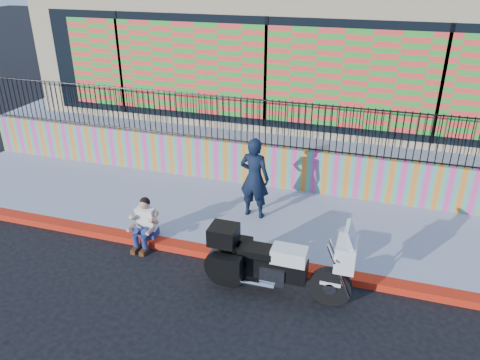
% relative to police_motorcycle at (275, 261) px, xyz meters
% --- Properties ---
extents(ground, '(90.00, 90.00, 0.00)m').
position_rel_police_motorcycle_xyz_m(ground, '(-1.51, 0.75, -0.69)').
color(ground, black).
rests_on(ground, ground).
extents(red_curb, '(16.00, 0.30, 0.15)m').
position_rel_police_motorcycle_xyz_m(red_curb, '(-1.51, 0.75, -0.61)').
color(red_curb, red).
rests_on(red_curb, ground).
extents(sidewalk, '(16.00, 3.00, 0.15)m').
position_rel_police_motorcycle_xyz_m(sidewalk, '(-1.51, 2.40, -0.61)').
color(sidewalk, '#989EB7').
rests_on(sidewalk, ground).
extents(mural_wall, '(16.00, 0.20, 1.10)m').
position_rel_police_motorcycle_xyz_m(mural_wall, '(-1.51, 4.00, 0.01)').
color(mural_wall, '#E33B8D').
rests_on(mural_wall, sidewalk).
extents(metal_fence, '(15.80, 0.04, 1.20)m').
position_rel_police_motorcycle_xyz_m(metal_fence, '(-1.51, 4.00, 1.16)').
color(metal_fence, black).
rests_on(metal_fence, mural_wall).
extents(elevated_platform, '(16.00, 10.00, 1.25)m').
position_rel_police_motorcycle_xyz_m(elevated_platform, '(-1.51, 9.10, -0.06)').
color(elevated_platform, '#989EB7').
rests_on(elevated_platform, ground).
extents(storefront_building, '(14.00, 8.06, 4.00)m').
position_rel_police_motorcycle_xyz_m(storefront_building, '(-1.51, 8.89, 2.56)').
color(storefront_building, tan).
rests_on(storefront_building, elevated_platform).
extents(police_motorcycle, '(2.63, 0.87, 1.64)m').
position_rel_police_motorcycle_xyz_m(police_motorcycle, '(0.00, 0.00, 0.00)').
color(police_motorcycle, black).
rests_on(police_motorcycle, ground).
extents(police_officer, '(0.73, 0.53, 1.89)m').
position_rel_police_motorcycle_xyz_m(police_officer, '(-1.06, 2.38, 0.41)').
color(police_officer, black).
rests_on(police_officer, sidewalk).
extents(seated_man, '(0.54, 0.71, 1.06)m').
position_rel_police_motorcycle_xyz_m(seated_man, '(-2.95, 0.66, -0.24)').
color(seated_man, navy).
rests_on(seated_man, ground).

